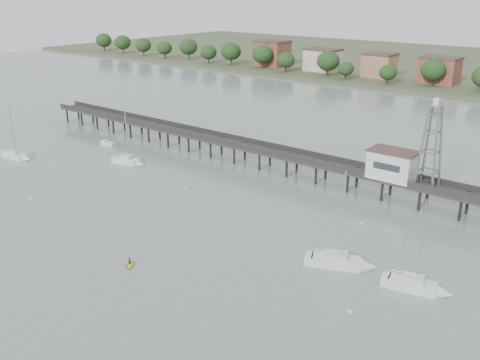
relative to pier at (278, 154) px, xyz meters
The scene contains 12 objects.
ground_plane 60.12m from the pier, 90.00° to the right, with size 500.00×500.00×0.00m, color gray.
pier is the anchor object (origin of this frame).
pier_building 25.16m from the pier, ahead, with size 8.40×5.40×5.30m.
lattice_tower 32.34m from the pier, ahead, with size 3.20×3.20×15.50m.
sailboat_d 50.23m from the pier, 33.34° to the right, with size 8.41×4.09×13.38m.
sailboat_a 58.77m from the pier, 149.23° to the right, with size 8.15×3.53×13.07m.
sailboat_c 42.00m from the pier, 41.63° to the right, with size 9.40×6.24×14.98m.
sailboat_b 32.42m from the pier, 149.05° to the right, with size 7.82×3.73×12.51m.
white_tender 45.35m from the pier, 166.92° to the right, with size 3.80×2.15×1.39m.
yellow_dinghy 47.42m from the pier, 80.86° to the right, with size 1.62×0.47×2.27m, color yellow.
dinghy_occupant 47.42m from the pier, 80.86° to the right, with size 0.42×1.16×0.28m, color black.
mooring_buoys 28.28m from the pier, 95.15° to the right, with size 78.94×28.73×0.39m.
Camera 1 is at (60.98, -28.44, 36.78)m, focal length 40.00 mm.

